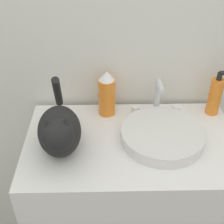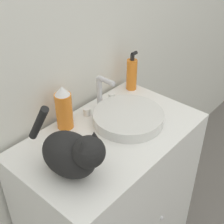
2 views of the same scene
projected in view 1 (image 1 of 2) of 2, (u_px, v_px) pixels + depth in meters
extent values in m
cube|color=silver|center=(129.00, 25.00, 1.18)|extent=(6.00, 0.05, 2.50)
cube|color=white|center=(128.00, 216.00, 1.42)|extent=(0.79, 0.47, 0.91)
cylinder|color=silver|center=(162.00, 135.00, 1.14)|extent=(0.30, 0.30, 0.04)
cylinder|color=silver|center=(157.00, 98.00, 1.25)|extent=(0.02, 0.02, 0.15)
cylinder|color=silver|center=(161.00, 87.00, 1.17)|extent=(0.02, 0.09, 0.02)
cylinder|color=white|center=(136.00, 110.00, 1.28)|extent=(0.03, 0.03, 0.03)
cylinder|color=white|center=(176.00, 109.00, 1.28)|extent=(0.03, 0.03, 0.03)
ellipsoid|color=black|center=(60.00, 131.00, 1.07)|extent=(0.17, 0.22, 0.16)
sphere|color=black|center=(58.00, 135.00, 0.97)|extent=(0.12, 0.12, 0.11)
cone|color=black|center=(46.00, 125.00, 0.94)|extent=(0.04, 0.04, 0.04)
cone|color=black|center=(66.00, 123.00, 0.95)|extent=(0.04, 0.04, 0.04)
cylinder|color=black|center=(57.00, 92.00, 1.13)|extent=(0.04, 0.11, 0.17)
cylinder|color=orange|center=(215.00, 97.00, 1.25)|extent=(0.05, 0.05, 0.16)
cylinder|color=black|center=(220.00, 76.00, 1.19)|extent=(0.02, 0.02, 0.03)
cylinder|color=black|center=(224.00, 73.00, 1.19)|extent=(0.03, 0.02, 0.02)
cylinder|color=orange|center=(107.00, 97.00, 1.25)|extent=(0.07, 0.07, 0.16)
cone|color=white|center=(107.00, 76.00, 1.19)|extent=(0.06, 0.06, 0.04)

